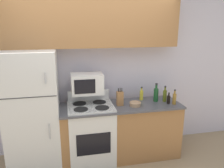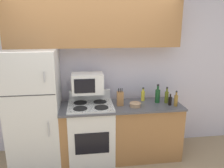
# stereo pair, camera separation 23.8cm
# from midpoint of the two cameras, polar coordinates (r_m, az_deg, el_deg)

# --- Properties ---
(wall_back) EXTENTS (8.00, 0.05, 2.55)m
(wall_back) POSITION_cam_midpoint_polar(r_m,az_deg,el_deg) (3.68, -6.83, 1.98)
(wall_back) COLOR silver
(wall_back) RESTS_ON ground_plane
(lower_cabinets) EXTENTS (1.88, 0.61, 0.91)m
(lower_cabinets) POSITION_cam_midpoint_polar(r_m,az_deg,el_deg) (3.60, 0.36, -12.19)
(lower_cabinets) COLOR #9E6B3D
(lower_cabinets) RESTS_ON ground_plane
(refrigerator) EXTENTS (0.75, 0.72, 1.78)m
(refrigerator) POSITION_cam_midpoint_polar(r_m,az_deg,el_deg) (3.47, -21.73, -6.55)
(refrigerator) COLOR silver
(refrigerator) RESTS_ON ground_plane
(upper_cabinets) EXTENTS (2.63, 0.32, 0.75)m
(upper_cabinets) POSITION_cam_midpoint_polar(r_m,az_deg,el_deg) (3.41, -7.00, 15.75)
(upper_cabinets) COLOR #9E6B3D
(upper_cabinets) RESTS_ON refrigerator
(stove) EXTENTS (0.69, 0.59, 1.09)m
(stove) POSITION_cam_midpoint_polar(r_m,az_deg,el_deg) (3.52, -7.41, -12.52)
(stove) COLOR silver
(stove) RESTS_ON ground_plane
(microwave) EXTENTS (0.47, 0.32, 0.30)m
(microwave) POSITION_cam_midpoint_polar(r_m,az_deg,el_deg) (3.35, -8.58, 0.06)
(microwave) COLOR silver
(microwave) RESTS_ON stove
(knife_block) EXTENTS (0.10, 0.09, 0.28)m
(knife_block) POSITION_cam_midpoint_polar(r_m,az_deg,el_deg) (3.36, 0.06, -3.78)
(knife_block) COLOR #9E6B3D
(knife_block) RESTS_ON lower_cabinets
(bowl) EXTENTS (0.18, 0.18, 0.06)m
(bowl) POSITION_cam_midpoint_polar(r_m,az_deg,el_deg) (3.36, 4.05, -5.24)
(bowl) COLOR tan
(bowl) RESTS_ON lower_cabinets
(bottle_olive_oil) EXTENTS (0.06, 0.06, 0.26)m
(bottle_olive_oil) POSITION_cam_midpoint_polar(r_m,az_deg,el_deg) (3.60, 11.79, -2.96)
(bottle_olive_oil) COLOR #5B6619
(bottle_olive_oil) RESTS_ON lower_cabinets
(bottle_cooking_spray) EXTENTS (0.06, 0.06, 0.22)m
(bottle_cooking_spray) POSITION_cam_midpoint_polar(r_m,az_deg,el_deg) (3.63, 5.83, -2.84)
(bottle_cooking_spray) COLOR gold
(bottle_cooking_spray) RESTS_ON lower_cabinets
(bottle_wine_green) EXTENTS (0.08, 0.08, 0.30)m
(bottle_wine_green) POSITION_cam_midpoint_polar(r_m,az_deg,el_deg) (3.58, 9.56, -2.71)
(bottle_wine_green) COLOR #194C23
(bottle_wine_green) RESTS_ON lower_cabinets
(bottle_vinegar) EXTENTS (0.06, 0.06, 0.24)m
(bottle_vinegar) POSITION_cam_midpoint_polar(r_m,az_deg,el_deg) (3.51, 14.13, -3.72)
(bottle_vinegar) COLOR olive
(bottle_vinegar) RESTS_ON lower_cabinets
(bottle_soy_sauce) EXTENTS (0.05, 0.05, 0.18)m
(bottle_soy_sauce) POSITION_cam_midpoint_polar(r_m,az_deg,el_deg) (3.53, 12.70, -3.94)
(bottle_soy_sauce) COLOR black
(bottle_soy_sauce) RESTS_ON lower_cabinets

